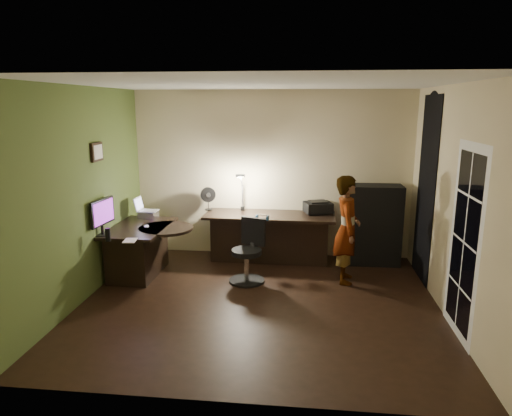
# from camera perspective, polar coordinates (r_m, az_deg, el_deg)

# --- Properties ---
(floor) EXTENTS (4.50, 4.00, 0.01)m
(floor) POSITION_cam_1_polar(r_m,az_deg,el_deg) (5.93, 0.34, -11.83)
(floor) COLOR black
(floor) RESTS_ON ground
(ceiling) EXTENTS (4.50, 4.00, 0.01)m
(ceiling) POSITION_cam_1_polar(r_m,az_deg,el_deg) (5.39, 0.38, 15.35)
(ceiling) COLOR silver
(ceiling) RESTS_ON floor
(wall_back) EXTENTS (4.50, 0.01, 2.70)m
(wall_back) POSITION_cam_1_polar(r_m,az_deg,el_deg) (7.47, 1.95, 4.21)
(wall_back) COLOR beige
(wall_back) RESTS_ON floor
(wall_front) EXTENTS (4.50, 0.01, 2.70)m
(wall_front) POSITION_cam_1_polar(r_m,az_deg,el_deg) (3.58, -2.95, -5.41)
(wall_front) COLOR beige
(wall_front) RESTS_ON floor
(wall_left) EXTENTS (0.01, 4.00, 2.70)m
(wall_left) POSITION_cam_1_polar(r_m,az_deg,el_deg) (6.15, -21.03, 1.49)
(wall_left) COLOR beige
(wall_left) RESTS_ON floor
(wall_right) EXTENTS (0.01, 4.00, 2.70)m
(wall_right) POSITION_cam_1_polar(r_m,az_deg,el_deg) (5.73, 23.40, 0.51)
(wall_right) COLOR beige
(wall_right) RESTS_ON floor
(green_wall_overlay) EXTENTS (0.00, 4.00, 2.70)m
(green_wall_overlay) POSITION_cam_1_polar(r_m,az_deg,el_deg) (6.14, -20.91, 1.49)
(green_wall_overlay) COLOR #475A26
(green_wall_overlay) RESTS_ON floor
(arched_doorway) EXTENTS (0.01, 0.90, 2.60)m
(arched_doorway) POSITION_cam_1_polar(r_m,az_deg,el_deg) (6.82, 20.49, 2.16)
(arched_doorway) COLOR black
(arched_doorway) RESTS_ON floor
(french_door) EXTENTS (0.02, 0.92, 2.10)m
(french_door) POSITION_cam_1_polar(r_m,az_deg,el_deg) (5.29, 24.62, -3.93)
(french_door) COLOR white
(french_door) RESTS_ON floor
(framed_picture) EXTENTS (0.04, 0.30, 0.25)m
(framed_picture) POSITION_cam_1_polar(r_m,az_deg,el_deg) (6.46, -19.30, 6.63)
(framed_picture) COLOR black
(framed_picture) RESTS_ON wall_left
(desk_left) EXTENTS (0.80, 1.28, 0.73)m
(desk_left) POSITION_cam_1_polar(r_m,az_deg,el_deg) (6.95, -14.17, -5.17)
(desk_left) COLOR black
(desk_left) RESTS_ON floor
(desk_right) EXTENTS (2.07, 0.77, 0.77)m
(desk_right) POSITION_cam_1_polar(r_m,az_deg,el_deg) (7.31, 1.69, -3.73)
(desk_right) COLOR black
(desk_right) RESTS_ON floor
(cabinet) EXTENTS (0.84, 0.43, 1.26)m
(cabinet) POSITION_cam_1_polar(r_m,az_deg,el_deg) (7.38, 14.43, -2.04)
(cabinet) COLOR black
(cabinet) RESTS_ON floor
(laptop_stand) EXTENTS (0.29, 0.25, 0.11)m
(laptop_stand) POSITION_cam_1_polar(r_m,az_deg,el_deg) (7.31, -13.31, -0.86)
(laptop_stand) COLOR silver
(laptop_stand) RESTS_ON desk_left
(laptop) EXTENTS (0.32, 0.30, 0.22)m
(laptop) POSITION_cam_1_polar(r_m,az_deg,el_deg) (7.27, -13.38, 0.43)
(laptop) COLOR silver
(laptop) RESTS_ON laptop_stand
(monitor) EXTENTS (0.16, 0.56, 0.37)m
(monitor) POSITION_cam_1_polar(r_m,az_deg,el_deg) (6.52, -18.72, -1.69)
(monitor) COLOR black
(monitor) RESTS_ON desk_left
(mouse) EXTENTS (0.09, 0.11, 0.04)m
(mouse) POSITION_cam_1_polar(r_m,az_deg,el_deg) (6.79, -13.54, -2.24)
(mouse) COLOR silver
(mouse) RESTS_ON desk_left
(phone) EXTENTS (0.08, 0.13, 0.01)m
(phone) POSITION_cam_1_polar(r_m,az_deg,el_deg) (6.61, -15.85, -2.90)
(phone) COLOR black
(phone) RESTS_ON desk_left
(pen) EXTENTS (0.06, 0.13, 0.01)m
(pen) POSITION_cam_1_polar(r_m,az_deg,el_deg) (6.61, -15.61, -2.90)
(pen) COLOR black
(pen) RESTS_ON desk_left
(speaker) EXTENTS (0.07, 0.07, 0.17)m
(speaker) POSITION_cam_1_polar(r_m,az_deg,el_deg) (6.24, -18.03, -3.21)
(speaker) COLOR black
(speaker) RESTS_ON desk_left
(notepad) EXTENTS (0.18, 0.24, 0.01)m
(notepad) POSITION_cam_1_polar(r_m,az_deg,el_deg) (6.19, -15.46, -3.94)
(notepad) COLOR silver
(notepad) RESTS_ON desk_left
(desk_fan) EXTENTS (0.28, 0.22, 0.38)m
(desk_fan) POSITION_cam_1_polar(r_m,az_deg,el_deg) (7.47, -5.99, 1.18)
(desk_fan) COLOR black
(desk_fan) RESTS_ON desk_right
(headphones) EXTENTS (0.22, 0.13, 0.10)m
(headphones) POSITION_cam_1_polar(r_m,az_deg,el_deg) (6.79, 0.78, -1.15)
(headphones) COLOR #1C5694
(headphones) RESTS_ON desk_right
(printer) EXTENTS (0.49, 0.43, 0.18)m
(printer) POSITION_cam_1_polar(r_m,az_deg,el_deg) (7.34, 7.75, 0.15)
(printer) COLOR black
(printer) RESTS_ON desk_right
(desk_lamp) EXTENTS (0.20, 0.32, 0.66)m
(desk_lamp) POSITION_cam_1_polar(r_m,az_deg,el_deg) (7.38, -1.70, 2.23)
(desk_lamp) COLOR black
(desk_lamp) RESTS_ON desk_right
(office_chair) EXTENTS (0.65, 0.65, 0.90)m
(office_chair) POSITION_cam_1_polar(r_m,az_deg,el_deg) (6.43, -1.18, -5.47)
(office_chair) COLOR black
(office_chair) RESTS_ON floor
(person) EXTENTS (0.37, 0.55, 1.52)m
(person) POSITION_cam_1_polar(r_m,az_deg,el_deg) (6.49, 11.30, -2.65)
(person) COLOR #D8A88C
(person) RESTS_ON floor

